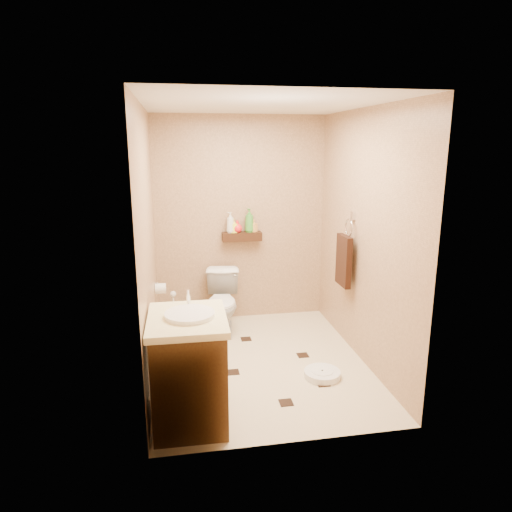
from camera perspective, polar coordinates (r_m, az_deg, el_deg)
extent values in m
plane|color=beige|center=(4.57, 0.49, -13.12)|extent=(2.50, 2.50, 0.00)
cube|color=tan|center=(5.38, -1.91, 4.50)|extent=(2.00, 0.04, 2.40)
cube|color=tan|center=(2.98, 4.92, -3.20)|extent=(2.00, 0.04, 2.40)
cube|color=tan|center=(4.11, -13.33, 1.20)|extent=(0.04, 2.50, 2.40)
cube|color=tan|center=(4.46, 13.29, 2.18)|extent=(0.04, 2.50, 2.40)
cube|color=silver|center=(4.09, 0.57, 18.44)|extent=(2.00, 2.50, 0.02)
cube|color=#361A0E|center=(5.33, -1.78, 2.46)|extent=(0.46, 0.14, 0.10)
cube|color=black|center=(4.39, -2.87, -14.29)|extent=(0.11, 0.11, 0.01)
cube|color=black|center=(4.72, 5.87, -12.23)|extent=(0.11, 0.11, 0.01)
cube|color=black|center=(3.95, 3.77, -17.81)|extent=(0.11, 0.11, 0.01)
cube|color=black|center=(4.90, -6.61, -11.26)|extent=(0.11, 0.11, 0.01)
cube|color=black|center=(4.24, 8.36, -15.50)|extent=(0.11, 0.11, 0.01)
cube|color=black|center=(5.05, -1.26, -10.33)|extent=(0.11, 0.11, 0.01)
imported|color=white|center=(5.16, -4.21, -5.83)|extent=(0.46, 0.71, 0.68)
cube|color=brown|center=(3.58, -8.36, -14.20)|extent=(0.54, 0.66, 0.80)
cube|color=#FDF8B7|center=(3.40, -8.61, -7.89)|extent=(0.58, 0.70, 0.05)
cylinder|color=white|center=(3.39, -8.28, -7.39)|extent=(0.37, 0.37, 0.05)
cylinder|color=silver|center=(3.58, -8.44, -5.11)|extent=(0.03, 0.03, 0.12)
cylinder|color=white|center=(4.34, 8.27, -14.39)|extent=(0.40, 0.40, 0.06)
cylinder|color=white|center=(4.32, 8.28, -14.01)|extent=(0.20, 0.20, 0.01)
cylinder|color=#196458|center=(5.46, -10.17, -8.08)|extent=(0.10, 0.10, 0.11)
cylinder|color=white|center=(5.39, -10.26, -6.14)|extent=(0.02, 0.02, 0.30)
sphere|color=white|center=(5.35, -10.33, -4.70)|extent=(0.07, 0.07, 0.07)
cube|color=silver|center=(4.65, 12.03, 4.97)|extent=(0.03, 0.06, 0.08)
torus|color=silver|center=(4.65, 11.56, 3.50)|extent=(0.02, 0.19, 0.19)
cube|color=black|center=(4.71, 10.91, -0.58)|extent=(0.06, 0.30, 0.52)
cylinder|color=white|center=(4.89, -11.84, -4.00)|extent=(0.11, 0.11, 0.11)
cylinder|color=silver|center=(4.87, -12.35, -3.35)|extent=(0.04, 0.02, 0.02)
imported|color=silver|center=(5.29, -3.22, 4.21)|extent=(0.13, 0.13, 0.24)
imported|color=#F9FF35|center=(5.30, -2.80, 3.81)|extent=(0.07, 0.08, 0.16)
imported|color=red|center=(5.30, -2.34, 3.72)|extent=(0.15, 0.15, 0.14)
imported|color=#3C8D2F|center=(5.31, -0.84, 4.48)|extent=(0.14, 0.14, 0.28)
imported|color=#E8A54D|center=(5.33, -0.29, 3.81)|extent=(0.09, 0.09, 0.15)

